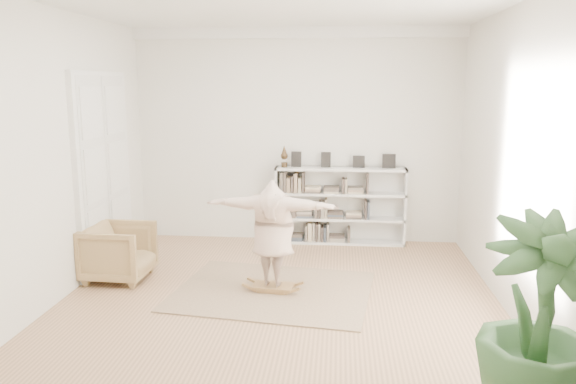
% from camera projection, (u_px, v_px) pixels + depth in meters
% --- Properties ---
extents(floor, '(6.00, 6.00, 0.00)m').
position_uv_depth(floor, '(278.00, 304.00, 6.96)').
color(floor, '#916B4B').
rests_on(floor, ground).
extents(room_shell, '(6.00, 6.00, 6.00)m').
position_uv_depth(room_shell, '(297.00, 32.00, 9.17)').
color(room_shell, silver).
rests_on(room_shell, floor).
extents(doors, '(0.09, 1.78, 2.92)m').
position_uv_depth(doors, '(104.00, 173.00, 8.20)').
color(doors, white).
rests_on(doors, floor).
extents(bookshelf, '(2.20, 0.35, 1.64)m').
position_uv_depth(bookshelf, '(340.00, 206.00, 9.53)').
color(bookshelf, silver).
rests_on(bookshelf, floor).
extents(armchair, '(0.89, 0.86, 0.78)m').
position_uv_depth(armchair, '(119.00, 252.00, 7.77)').
color(armchair, tan).
rests_on(armchair, floor).
extents(rug, '(2.74, 2.32, 0.02)m').
position_uv_depth(rug, '(273.00, 291.00, 7.37)').
color(rug, tan).
rests_on(rug, floor).
extents(rocker_board, '(0.57, 0.39, 0.11)m').
position_uv_depth(rocker_board, '(273.00, 286.00, 7.36)').
color(rocker_board, olive).
rests_on(rocker_board, rug).
extents(person, '(1.77, 0.69, 1.40)m').
position_uv_depth(person, '(273.00, 230.00, 7.21)').
color(person, beige).
rests_on(person, rocker_board).
extents(houseplant, '(1.02, 1.02, 1.70)m').
position_uv_depth(houseplant, '(539.00, 323.00, 4.39)').
color(houseplant, '#2C5128').
rests_on(houseplant, floor).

